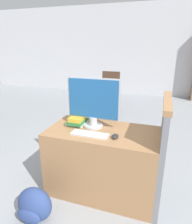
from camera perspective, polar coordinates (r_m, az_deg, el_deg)
ground_plane at (r=2.28m, az=-0.79°, el=-25.82°), size 20.00×20.00×0.00m
wall_back at (r=6.74m, az=14.56°, el=16.56°), size 12.00×0.06×2.80m
desk at (r=2.28m, az=1.84°, el=-13.85°), size 1.16×0.63×0.74m
carrel_divider at (r=2.16m, az=18.22°, el=-10.83°), size 0.07×0.73×1.12m
monitor at (r=2.11m, az=-0.77°, el=2.74°), size 0.57×0.21×0.54m
keyboard at (r=2.00m, az=-1.81°, el=-6.38°), size 0.38×0.13×0.02m
mouse at (r=1.95m, az=5.48°, el=-6.91°), size 0.06×0.10×0.04m
book_stack at (r=2.26m, az=-5.23°, el=-2.22°), size 0.20×0.26×0.10m
backpack at (r=2.14m, az=-17.23°, el=-24.15°), size 0.34×0.26×0.35m
far_chair at (r=4.95m, az=3.91°, el=6.27°), size 0.44×0.44×0.97m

